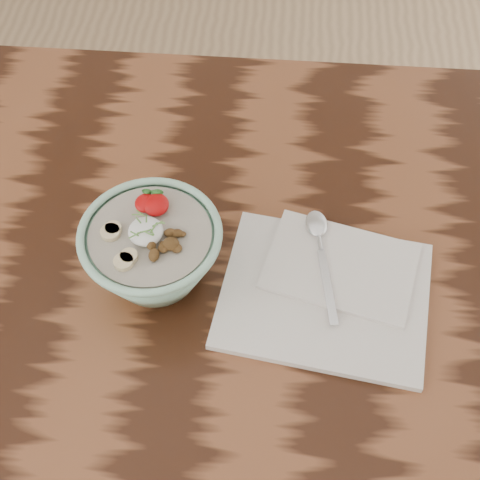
# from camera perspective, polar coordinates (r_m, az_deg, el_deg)

# --- Properties ---
(table) EXTENTS (1.60, 0.90, 0.75)m
(table) POSITION_cam_1_polar(r_m,az_deg,el_deg) (0.99, -4.19, -5.56)
(table) COLOR black
(table) RESTS_ON ground
(breakfast_bowl) EXTENTS (0.18, 0.18, 0.12)m
(breakfast_bowl) POSITION_cam_1_polar(r_m,az_deg,el_deg) (0.86, -7.44, -0.92)
(breakfast_bowl) COLOR #9BD1B3
(breakfast_bowl) RESTS_ON table
(napkin) EXTENTS (0.30, 0.26, 0.02)m
(napkin) POSITION_cam_1_polar(r_m,az_deg,el_deg) (0.90, 7.51, -4.14)
(napkin) COLOR silver
(napkin) RESTS_ON table
(spoon) EXTENTS (0.05, 0.18, 0.01)m
(spoon) POSITION_cam_1_polar(r_m,az_deg,el_deg) (0.92, 6.77, 0.12)
(spoon) COLOR silver
(spoon) RESTS_ON napkin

